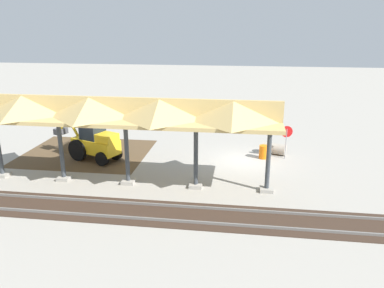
% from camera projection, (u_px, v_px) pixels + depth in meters
% --- Properties ---
extents(ground_plane, '(120.00, 120.00, 0.00)m').
position_uv_depth(ground_plane, '(243.00, 161.00, 24.47)').
color(ground_plane, '#9E998E').
extents(dirt_work_zone, '(8.46, 7.00, 0.01)m').
position_uv_depth(dirt_work_zone, '(87.00, 153.00, 26.03)').
color(dirt_work_zone, brown).
rests_on(dirt_work_zone, ground).
extents(platform_canopy, '(16.46, 3.20, 4.90)m').
position_uv_depth(platform_canopy, '(124.00, 111.00, 19.76)').
color(platform_canopy, '#9E998E').
rests_on(platform_canopy, ground).
extents(rail_tracks, '(60.00, 2.58, 0.15)m').
position_uv_depth(rail_tracks, '(242.00, 219.00, 17.15)').
color(rail_tracks, slate).
rests_on(rail_tracks, ground).
extents(stop_sign, '(0.76, 0.13, 2.24)m').
position_uv_depth(stop_sign, '(287.00, 135.00, 24.46)').
color(stop_sign, gray).
rests_on(stop_sign, ground).
extents(backhoe, '(5.14, 3.05, 2.82)m').
position_uv_depth(backhoe, '(94.00, 141.00, 24.43)').
color(backhoe, yellow).
rests_on(backhoe, ground).
extents(dirt_mound, '(6.28, 6.28, 1.44)m').
position_uv_depth(dirt_mound, '(77.00, 147.00, 27.31)').
color(dirt_mound, brown).
rests_on(dirt_mound, ground).
extents(concrete_pipe, '(1.70, 1.24, 0.76)m').
position_uv_depth(concrete_pipe, '(274.00, 149.00, 25.72)').
color(concrete_pipe, '#9E9384').
rests_on(concrete_pipe, ground).
extents(traffic_barrel, '(0.56, 0.56, 0.90)m').
position_uv_depth(traffic_barrel, '(263.00, 152.00, 24.84)').
color(traffic_barrel, orange).
rests_on(traffic_barrel, ground).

